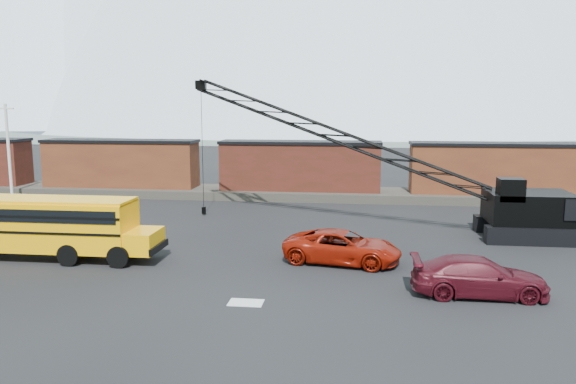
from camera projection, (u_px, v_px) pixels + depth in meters
name	position (u px, v px, depth m)	size (l,w,h in m)	color
ground	(252.00, 273.00, 26.69)	(160.00, 160.00, 0.00)	black
gravel_berm	(300.00, 194.00, 48.20)	(120.00, 5.00, 0.70)	#49443C
boxcar_west_near	(121.00, 163.00, 49.80)	(13.70, 3.10, 4.17)	#4B2115
boxcar_mid	(300.00, 166.00, 47.83)	(13.70, 3.10, 4.17)	#531D17
boxcar_east_near	(495.00, 168.00, 45.85)	(13.70, 3.10, 4.17)	#4B2115
utility_pole	(9.00, 150.00, 46.65)	(1.40, 0.24, 8.00)	silver
snow_patch	(246.00, 303.00, 22.71)	(1.40, 0.90, 0.02)	silver
school_bus	(45.00, 225.00, 28.99)	(11.65, 2.65, 3.19)	#FFAA05
red_pickup	(343.00, 247.00, 28.36)	(2.72, 5.89, 1.64)	maroon
maroon_suv	(479.00, 277.00, 23.50)	(2.28, 5.60, 1.63)	#450C16
crawler_crane	(345.00, 139.00, 36.37)	(24.43, 7.07, 9.80)	black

